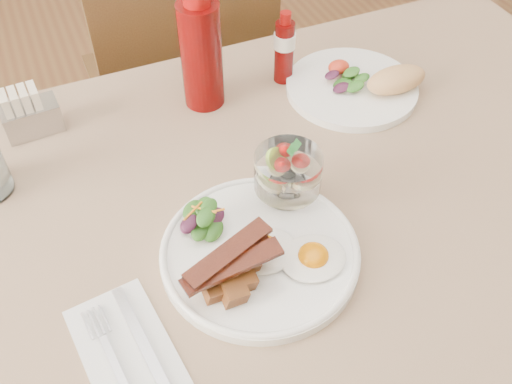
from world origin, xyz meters
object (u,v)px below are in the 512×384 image
object	(u,v)px
main_plate	(260,253)
hot_sauce_bottle	(284,48)
fruit_cup	(288,172)
sugar_caddy	(29,114)
second_plate	(362,85)
table	(300,233)
chair_far	(182,82)
ketchup_bottle	(201,53)

from	to	relation	value
main_plate	hot_sauce_bottle	size ratio (longest dim) A/B	1.99
main_plate	fruit_cup	size ratio (longest dim) A/B	2.80
main_plate	sugar_caddy	size ratio (longest dim) A/B	2.87
second_plate	sugar_caddy	size ratio (longest dim) A/B	2.56
second_plate	hot_sauce_bottle	world-z (taller)	hot_sauce_bottle
table	main_plate	bearing A→B (deg)	-144.44
main_plate	fruit_cup	world-z (taller)	fruit_cup
fruit_cup	second_plate	bearing A→B (deg)	38.72
table	hot_sauce_bottle	xyz separation A→B (m)	(0.10, 0.29, 0.16)
main_plate	table	bearing A→B (deg)	35.56
chair_far	sugar_caddy	world-z (taller)	chair_far
fruit_cup	sugar_caddy	world-z (taller)	fruit_cup
chair_far	fruit_cup	world-z (taller)	chair_far
second_plate	ketchup_bottle	size ratio (longest dim) A/B	1.16
chair_far	main_plate	size ratio (longest dim) A/B	3.32
ketchup_bottle	sugar_caddy	bearing A→B (deg)	172.80
second_plate	ketchup_bottle	bearing A→B (deg)	161.88
main_plate	hot_sauce_bottle	xyz separation A→B (m)	(0.21, 0.37, 0.06)
ketchup_bottle	sugar_caddy	xyz separation A→B (m)	(-0.30, 0.04, -0.06)
ketchup_bottle	fruit_cup	bearing A→B (deg)	-84.79
hot_sauce_bottle	main_plate	bearing A→B (deg)	-119.63
main_plate	ketchup_bottle	world-z (taller)	ketchup_bottle
ketchup_bottle	main_plate	bearing A→B (deg)	-97.71
ketchup_bottle	sugar_caddy	size ratio (longest dim) A/B	2.21
main_plate	fruit_cup	xyz separation A→B (m)	(0.08, 0.07, 0.06)
table	second_plate	size ratio (longest dim) A/B	5.33
chair_far	ketchup_bottle	world-z (taller)	ketchup_bottle
chair_far	sugar_caddy	size ratio (longest dim) A/B	9.55
table	chair_far	xyz separation A→B (m)	(0.00, 0.66, -0.14)
table	hot_sauce_bottle	world-z (taller)	hot_sauce_bottle
ketchup_bottle	sugar_caddy	distance (m)	0.31
table	fruit_cup	xyz separation A→B (m)	(-0.03, -0.00, 0.16)
table	ketchup_bottle	distance (m)	0.35
second_plate	fruit_cup	bearing A→B (deg)	-141.28
fruit_cup	second_plate	size ratio (longest dim) A/B	0.40
ketchup_bottle	hot_sauce_bottle	distance (m)	0.16
chair_far	hot_sauce_bottle	size ratio (longest dim) A/B	6.62
second_plate	sugar_caddy	world-z (taller)	sugar_caddy
chair_far	main_plate	bearing A→B (deg)	-98.25
main_plate	ketchup_bottle	size ratio (longest dim) A/B	1.30
main_plate	ketchup_bottle	xyz separation A→B (m)	(0.05, 0.36, 0.09)
second_plate	chair_far	bearing A→B (deg)	115.15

